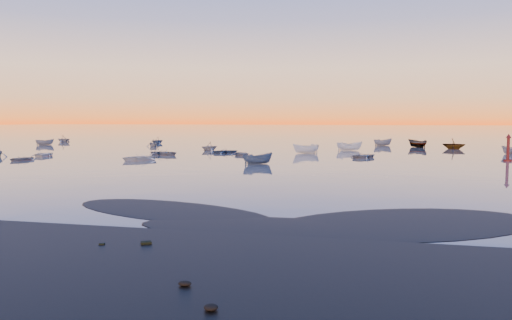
% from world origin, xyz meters
% --- Properties ---
extents(ground, '(600.00, 600.00, 0.00)m').
position_xyz_m(ground, '(0.00, 100.00, 0.00)').
color(ground, slate).
rests_on(ground, ground).
extents(mud_lobes, '(140.00, 6.00, 0.07)m').
position_xyz_m(mud_lobes, '(0.00, -1.00, 0.01)').
color(mud_lobes, black).
rests_on(mud_lobes, ground).
extents(moored_fleet, '(124.00, 58.00, 1.20)m').
position_xyz_m(moored_fleet, '(0.00, 53.00, 0.00)').
color(moored_fleet, white).
rests_on(moored_fleet, ground).
extents(boat_near_left, '(3.87, 3.34, 0.91)m').
position_xyz_m(boat_near_left, '(-8.18, 44.38, 0.00)').
color(boat_near_left, slate).
rests_on(boat_near_left, ground).
extents(boat_near_center, '(3.49, 3.99, 1.30)m').
position_xyz_m(boat_near_center, '(-2.93, 31.72, 0.00)').
color(boat_near_center, '#394F6D').
rests_on(boat_near_center, ground).
extents(channel_marker, '(1.00, 1.00, 3.56)m').
position_xyz_m(channel_marker, '(26.57, 42.72, 1.41)').
color(channel_marker, '#48100F').
rests_on(channel_marker, ground).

